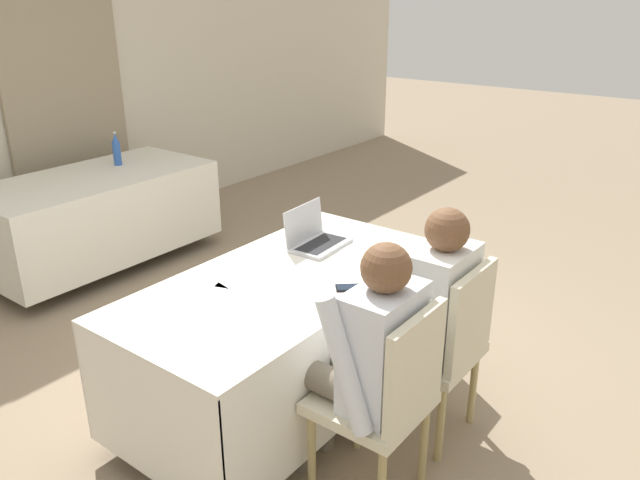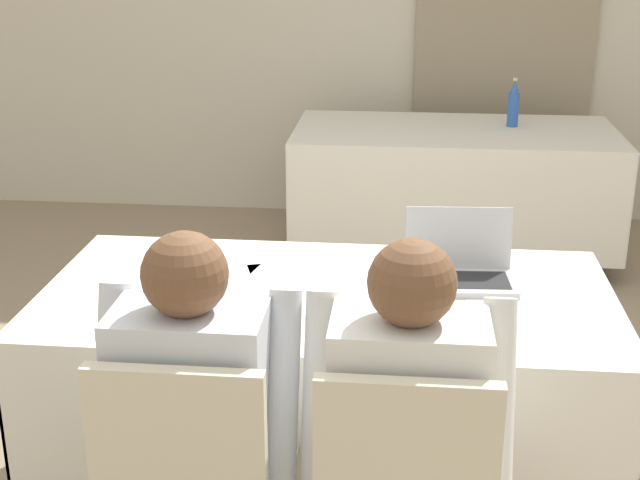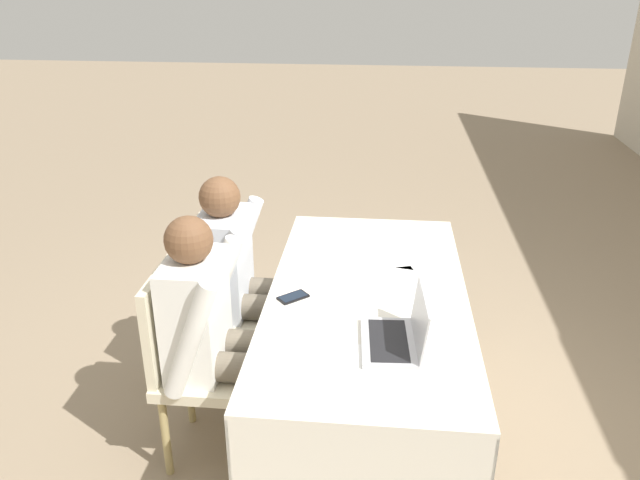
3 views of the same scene
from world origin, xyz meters
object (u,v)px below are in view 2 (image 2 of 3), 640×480
object	(u,v)px
laptop	(460,269)
cell_phone	(347,338)
person_checkered_shirt	(201,414)
person_white_shirt	(406,425)
water_bottle	(514,105)

from	to	relation	value
laptop	cell_phone	world-z (taller)	laptop
laptop	person_checkered_shirt	xyz separation A→B (m)	(-0.67, -0.78, -0.11)
person_checkered_shirt	laptop	bearing A→B (deg)	-130.75
person_checkered_shirt	person_white_shirt	bearing A→B (deg)	-180.00
laptop	cell_phone	size ratio (longest dim) A/B	2.42
cell_phone	person_white_shirt	world-z (taller)	person_white_shirt
cell_phone	laptop	bearing A→B (deg)	13.11
water_bottle	person_checkered_shirt	xyz separation A→B (m)	(-1.07, -3.12, -0.19)
water_bottle	person_checkered_shirt	distance (m)	3.30
person_checkered_shirt	person_white_shirt	world-z (taller)	same
person_white_shirt	cell_phone	bearing A→B (deg)	-62.21
water_bottle	person_white_shirt	bearing A→B (deg)	-100.21
laptop	person_white_shirt	bearing A→B (deg)	-105.01
laptop	cell_phone	bearing A→B (deg)	-129.06
cell_phone	person_white_shirt	size ratio (longest dim) A/B	0.13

